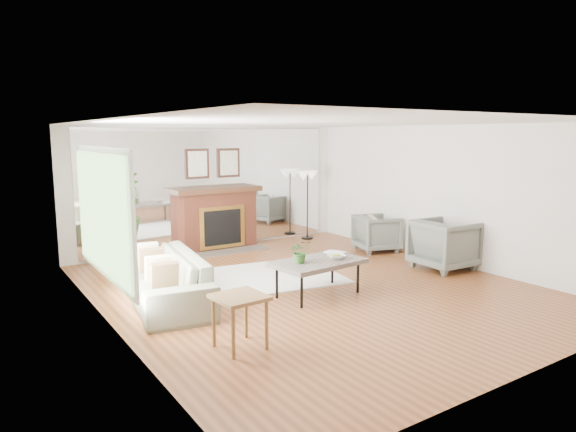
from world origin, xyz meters
TOP-DOWN VIEW (x-y plane):
  - ground at (0.00, 0.00)m, footprint 7.00×7.00m
  - wall_left at (-2.99, 0.00)m, footprint 0.02×7.00m
  - wall_right at (2.99, 0.00)m, footprint 0.02×7.00m
  - wall_back at (0.00, 3.49)m, footprint 6.00×0.02m
  - mirror_panel at (0.00, 3.47)m, footprint 5.40×0.04m
  - window_panel at (-2.96, 0.40)m, footprint 0.04×2.40m
  - fireplace at (0.00, 3.26)m, footprint 1.85×0.83m
  - area_rug at (-0.40, 0.89)m, footprint 2.79×2.19m
  - coffee_table at (-0.16, -0.36)m, footprint 1.38×0.88m
  - sofa at (-2.12, 0.60)m, footprint 1.24×2.44m
  - armchair_back at (2.60, 1.34)m, footprint 0.99×0.97m
  - armchair_front at (2.60, -0.35)m, footprint 1.00×0.98m
  - side_table at (-1.99, -1.38)m, footprint 0.55×0.55m
  - potted_ficus at (-2.08, 3.10)m, footprint 1.05×1.05m
  - floor_lamp at (2.13, 3.10)m, footprint 0.50×0.28m
  - tabletop_plant at (-0.46, -0.33)m, footprint 0.36×0.33m
  - fruit_bowl at (0.12, -0.42)m, footprint 0.32×0.32m
  - book at (0.22, -0.18)m, footprint 0.32×0.36m

SIDE VIEW (x-z plane):
  - ground at x=0.00m, z-range 0.00..0.00m
  - area_rug at x=-0.40m, z-range 0.00..0.03m
  - sofa at x=-2.12m, z-range 0.00..0.68m
  - armchair_back at x=2.60m, z-range 0.00..0.73m
  - armchair_front at x=2.60m, z-range 0.00..0.87m
  - coffee_table at x=-0.16m, z-range 0.22..0.74m
  - side_table at x=-1.99m, z-range 0.20..0.80m
  - book at x=0.22m, z-range 0.53..0.55m
  - fruit_bowl at x=0.12m, z-range 0.53..0.59m
  - fireplace at x=0.00m, z-range -0.37..1.68m
  - tabletop_plant at x=-0.46m, z-range 0.53..0.85m
  - potted_ficus at x=-2.08m, z-range 0.06..1.79m
  - wall_left at x=-2.99m, z-range 0.00..2.50m
  - wall_right at x=2.99m, z-range 0.00..2.50m
  - wall_back at x=0.00m, z-range 0.00..2.50m
  - mirror_panel at x=0.00m, z-range 0.05..2.45m
  - floor_lamp at x=2.13m, z-range 0.54..2.07m
  - window_panel at x=-2.96m, z-range 0.60..2.10m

